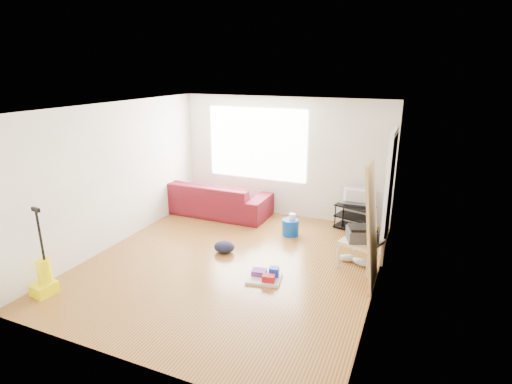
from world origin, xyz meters
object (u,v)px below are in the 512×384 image
at_px(cleaning_tray, 265,276).
at_px(backpack, 224,252).
at_px(bucket, 290,235).
at_px(vacuum, 44,278).
at_px(side_table, 361,245).
at_px(sofa, 215,213).
at_px(tv_stand, 354,217).

bearing_deg(cleaning_tray, backpack, 149.44).
distance_m(bucket, cleaning_tray, 1.76).
height_order(bucket, backpack, bucket).
relative_size(cleaning_tray, vacuum, 0.45).
distance_m(side_table, vacuum, 4.70).
xyz_separation_m(side_table, bucket, (-1.42, 0.77, -0.38)).
xyz_separation_m(cleaning_tray, vacuum, (-2.71, -1.56, 0.18)).
distance_m(sofa, tv_stand, 2.99).
xyz_separation_m(tv_stand, cleaning_tray, (-0.88, -2.51, -0.20)).
xyz_separation_m(side_table, vacuum, (-3.95, -2.54, -0.15)).
bearing_deg(backpack, bucket, 49.15).
xyz_separation_m(sofa, side_table, (3.32, -1.26, 0.38)).
relative_size(side_table, cleaning_tray, 1.24).
relative_size(bucket, backpack, 0.86).
height_order(cleaning_tray, vacuum, vacuum).
bearing_deg(tv_stand, cleaning_tray, -93.92).
relative_size(cleaning_tray, backpack, 1.56).
relative_size(bucket, vacuum, 0.25).
relative_size(tv_stand, side_table, 1.14).
bearing_deg(cleaning_tray, vacuum, -150.08).
bearing_deg(bucket, cleaning_tray, -83.92).
bearing_deg(tv_stand, sofa, -159.48).
height_order(bucket, vacuum, vacuum).
height_order(sofa, bucket, sofa).
height_order(sofa, backpack, sofa).
distance_m(sofa, bucket, 1.96).
xyz_separation_m(backpack, vacuum, (-1.72, -2.15, 0.23)).
xyz_separation_m(sofa, vacuum, (-0.63, -3.80, 0.23)).
bearing_deg(cleaning_tray, sofa, 132.97).
bearing_deg(cleaning_tray, tv_stand, 70.77).
distance_m(tv_stand, backpack, 2.70).
distance_m(sofa, side_table, 3.58).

